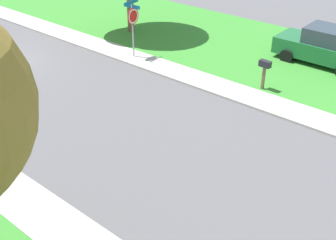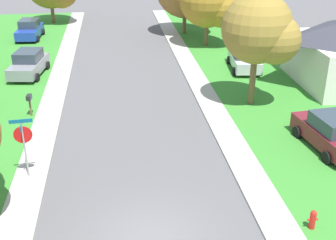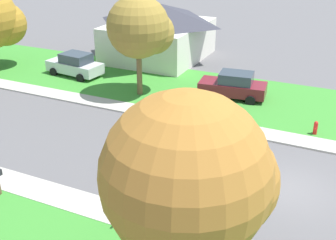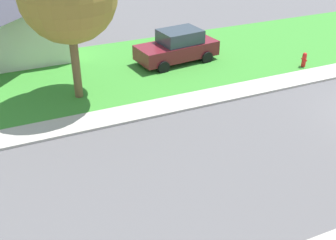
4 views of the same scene
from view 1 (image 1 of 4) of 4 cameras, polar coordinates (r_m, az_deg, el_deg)
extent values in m
cube|color=#ADA89E|center=(17.20, 13.69, 1.90)|extent=(1.40, 56.00, 0.10)
cube|color=#38842D|center=(21.17, 19.67, 6.48)|extent=(8.00, 56.00, 0.08)
cylinder|color=#9E9EA3|center=(20.72, -4.63, 11.44)|extent=(0.07, 0.07, 2.60)
cylinder|color=red|center=(20.46, -4.60, 13.40)|extent=(0.76, 0.10, 0.76)
cylinder|color=white|center=(20.45, -4.56, 13.39)|extent=(0.67, 0.06, 0.67)
cylinder|color=red|center=(20.45, -4.55, 13.39)|extent=(0.55, 0.05, 0.55)
cube|color=#0F5B84|center=(20.31, -4.79, 15.14)|extent=(0.92, 0.10, 0.16)
cube|color=#0F5B84|center=(20.37, -4.77, 14.63)|extent=(0.10, 0.92, 0.16)
cube|color=#1E6033|center=(21.40, 19.68, 8.65)|extent=(1.81, 4.31, 0.76)
cube|color=#2D3842|center=(21.10, 20.52, 10.30)|extent=(1.61, 2.11, 0.68)
cylinder|color=black|center=(21.20, 15.26, 8.07)|extent=(0.24, 0.64, 0.64)
cylinder|color=black|center=(22.76, 17.31, 9.30)|extent=(0.24, 0.64, 0.64)
cylinder|color=brown|center=(24.22, -4.96, 14.48)|extent=(0.36, 0.36, 2.80)
cube|color=brown|center=(18.14, 12.37, 5.31)|extent=(0.10, 0.10, 1.05)
cube|color=black|center=(17.88, 12.60, 7.20)|extent=(0.27, 0.50, 0.26)
camera|label=2|loc=(32.03, -37.02, 29.24)|focal=46.56mm
camera|label=3|loc=(32.31, 1.86, 34.69)|focal=45.10mm
camera|label=4|loc=(19.53, 32.57, 27.40)|focal=45.11mm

